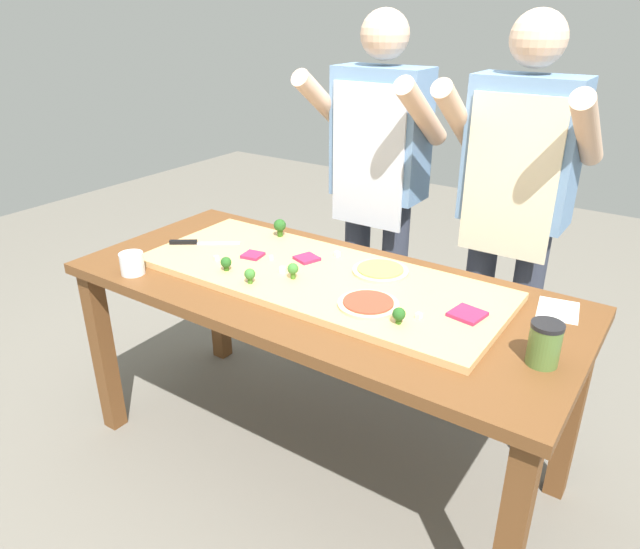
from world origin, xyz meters
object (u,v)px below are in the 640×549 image
at_px(chefs_knife, 195,242).
at_px(broccoli_floret_front_mid, 280,226).
at_px(pizza_slice_center, 253,255).
at_px(cook_left, 378,174).
at_px(pizza_slice_far_right, 467,314).
at_px(cheese_crumble_a, 216,258).
at_px(cheese_crumble_c, 283,270).
at_px(cheese_crumble_e, 271,258).
at_px(broccoli_floret_back_mid, 226,263).
at_px(pizza_whole_tomato_red, 368,304).
at_px(broccoli_floret_front_right, 399,315).
at_px(cheese_crumble_d, 337,254).
at_px(flour_cup, 132,265).
at_px(cheese_crumble_b, 419,316).
at_px(broccoli_floret_back_left, 250,275).
at_px(recipe_note, 558,310).
at_px(prep_table, 319,308).
at_px(pizza_whole_pesto_green, 380,270).
at_px(sauce_jar, 545,344).
at_px(cook_right, 515,197).
at_px(pizza_slice_near_left, 307,258).
at_px(broccoli_floret_front_left, 293,269).

bearing_deg(chefs_knife, broccoli_floret_front_mid, 48.58).
distance_m(pizza_slice_center, cook_left, 0.72).
height_order(pizza_slice_far_right, cheese_crumble_a, cheese_crumble_a).
distance_m(cheese_crumble_c, cheese_crumble_e, 0.13).
xyz_separation_m(cheese_crumble_e, cook_left, (0.09, 0.66, 0.19)).
bearing_deg(chefs_knife, broccoli_floret_back_mid, -23.32).
height_order(pizza_whole_tomato_red, cook_left, cook_left).
bearing_deg(pizza_slice_far_right, broccoli_floret_front_right, -133.57).
bearing_deg(cheese_crumble_c, broccoli_floret_front_right, -10.79).
distance_m(pizza_whole_tomato_red, broccoli_floret_back_mid, 0.56).
relative_size(pizza_whole_tomato_red, cheese_crumble_a, 11.96).
bearing_deg(pizza_slice_far_right, broccoli_floret_front_mid, 166.29).
distance_m(cheese_crumble_d, flour_cup, 0.76).
height_order(pizza_whole_tomato_red, broccoli_floret_back_mid, broccoli_floret_back_mid).
relative_size(pizza_whole_tomato_red, cheese_crumble_b, 11.66).
height_order(broccoli_floret_back_left, recipe_note, broccoli_floret_back_left).
distance_m(prep_table, flour_cup, 0.70).
distance_m(pizza_slice_center, broccoli_floret_back_mid, 0.15).
relative_size(broccoli_floret_front_right, cheese_crumble_c, 2.54).
relative_size(pizza_whole_pesto_green, flour_cup, 2.33).
bearing_deg(cheese_crumble_e, pizza_whole_pesto_green, 17.98).
bearing_deg(sauce_jar, pizza_slice_center, 175.46).
bearing_deg(broccoli_floret_front_mid, cheese_crumble_c, -50.71).
distance_m(broccoli_floret_back_mid, broccoli_floret_front_mid, 0.39).
height_order(sauce_jar, cook_right, cook_right).
relative_size(pizza_slice_near_left, cheese_crumble_e, 5.43).
bearing_deg(cook_right, broccoli_floret_back_left, -125.76).
distance_m(broccoli_floret_back_mid, cheese_crumble_e, 0.19).
relative_size(broccoli_floret_front_left, recipe_note, 0.36).
bearing_deg(cheese_crumble_a, broccoli_floret_front_left, 5.26).
xyz_separation_m(broccoli_floret_back_mid, cheese_crumble_b, (0.73, 0.07, -0.02)).
relative_size(pizza_slice_near_left, pizza_slice_center, 1.10).
distance_m(prep_table, pizza_whole_pesto_green, 0.26).
xyz_separation_m(recipe_note, cook_left, (-0.91, 0.42, 0.22)).
bearing_deg(pizza_slice_center, recipe_note, 13.63).
height_order(broccoli_floret_front_left, cheese_crumble_a, broccoli_floret_front_left).
distance_m(pizza_slice_near_left, cook_left, 0.62).
relative_size(pizza_slice_center, cook_right, 0.04).
bearing_deg(pizza_slice_center, flour_cup, -132.68).
bearing_deg(pizza_slice_near_left, pizza_whole_tomato_red, -27.02).
relative_size(prep_table, broccoli_floret_front_right, 34.78).
bearing_deg(cook_left, broccoli_floret_back_left, -90.97).
bearing_deg(cheese_crumble_a, sauce_jar, 0.73).
xyz_separation_m(cheese_crumble_c, cheese_crumble_d, (0.08, 0.24, -0.00)).
xyz_separation_m(cheese_crumble_c, cook_right, (0.58, 0.73, 0.19)).
xyz_separation_m(broccoli_floret_back_left, cheese_crumble_d, (0.12, 0.37, -0.02)).
distance_m(broccoli_floret_front_mid, broccoli_floret_back_left, 0.46).
relative_size(chefs_knife, flour_cup, 2.79).
xyz_separation_m(broccoli_floret_back_mid, cook_left, (0.16, 0.83, 0.17)).
bearing_deg(broccoli_floret_front_right, recipe_note, 47.97).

